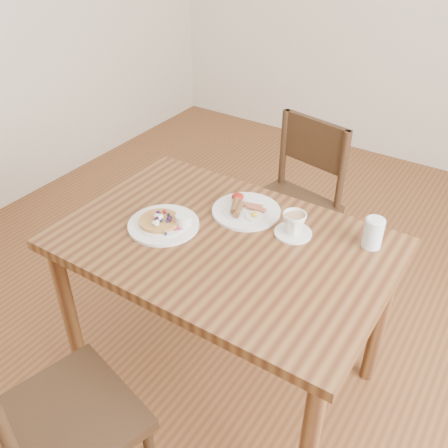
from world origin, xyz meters
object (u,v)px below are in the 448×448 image
Objects in this scene: chair_near at (45,423)px; breakfast_plate at (245,210)px; chair_far at (293,199)px; pancake_plate at (165,223)px; water_glass at (373,233)px; dining_table at (224,261)px; teacup_saucer at (294,225)px.

breakfast_plate is at bearing 98.02° from chair_near.
pancake_plate is at bearing 90.60° from chair_far.
chair_near and chair_far have the same top height.
pancake_plate reaches higher than breakfast_plate.
water_glass reaches higher than pancake_plate.
dining_table is 0.79m from chair_far.
teacup_saucer is at bearing 41.49° from dining_table.
chair_far is 0.88m from pancake_plate.
chair_near reaches higher than teacup_saucer.
teacup_saucer is (0.43, 0.22, 0.03)m from pancake_plate.
breakfast_plate is 2.40× the size of water_glass.
water_glass reaches higher than teacup_saucer.
water_glass is (0.49, 0.06, 0.04)m from breakfast_plate.
chair_near reaches higher than breakfast_plate.
teacup_saucer reaches higher than dining_table.
breakfast_plate is at bearing -172.81° from water_glass.
water_glass reaches higher than breakfast_plate.
dining_table is 8.57× the size of teacup_saucer.
chair_near is 7.83× the size of water_glass.
chair_far reaches higher than breakfast_plate.
chair_near is 1.55m from chair_far.
chair_far is at bearing 114.86° from teacup_saucer.
dining_table is 0.80m from chair_near.
chair_far reaches higher than dining_table.
chair_far is at bearing 96.23° from dining_table.
dining_table is 0.23m from breakfast_plate.
water_glass is (0.70, 0.31, 0.04)m from pancake_plate.
breakfast_plate is at bearing 173.20° from teacup_saucer.
chair_far is 6.29× the size of teacup_saucer.
teacup_saucer is (0.19, 0.17, 0.14)m from dining_table.
breakfast_plate is 0.50m from water_glass.
water_glass is (0.27, 0.09, 0.02)m from teacup_saucer.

